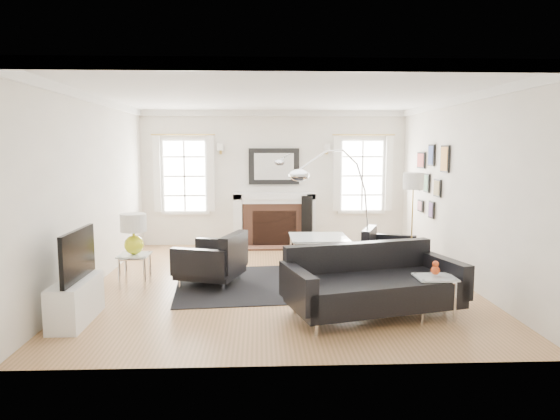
{
  "coord_description": "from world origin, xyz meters",
  "views": [
    {
      "loc": [
        -0.3,
        -7.43,
        2.01
      ],
      "look_at": [
        0.02,
        0.3,
        1.06
      ],
      "focal_mm": 32.0,
      "sensor_mm": 36.0,
      "label": 1
    }
  ],
  "objects_px": {
    "fireplace": "(274,220)",
    "gourd_lamp": "(134,231)",
    "coffee_table": "(319,238)",
    "armchair_left": "(215,261)",
    "arc_floor_lamp": "(336,208)",
    "armchair_right": "(386,252)",
    "sofa": "(371,284)"
  },
  "relations": [
    {
      "from": "fireplace",
      "to": "armchair_right",
      "type": "xyz_separation_m",
      "value": [
        1.77,
        -2.28,
        -0.21
      ]
    },
    {
      "from": "sofa",
      "to": "gourd_lamp",
      "type": "xyz_separation_m",
      "value": [
        -3.19,
        1.38,
        0.45
      ]
    },
    {
      "from": "sofa",
      "to": "armchair_right",
      "type": "xyz_separation_m",
      "value": [
        0.72,
        2.09,
        -0.04
      ]
    },
    {
      "from": "coffee_table",
      "to": "armchair_left",
      "type": "bearing_deg",
      "value": -139.3
    },
    {
      "from": "fireplace",
      "to": "arc_floor_lamp",
      "type": "bearing_deg",
      "value": -72.63
    },
    {
      "from": "armchair_right",
      "to": "arc_floor_lamp",
      "type": "relative_size",
      "value": 0.53
    },
    {
      "from": "gourd_lamp",
      "to": "sofa",
      "type": "bearing_deg",
      "value": -23.43
    },
    {
      "from": "sofa",
      "to": "armchair_left",
      "type": "distance_m",
      "value": 2.48
    },
    {
      "from": "sofa",
      "to": "arc_floor_lamp",
      "type": "distance_m",
      "value": 1.81
    },
    {
      "from": "sofa",
      "to": "armchair_left",
      "type": "bearing_deg",
      "value": 144.79
    },
    {
      "from": "armchair_left",
      "to": "coffee_table",
      "type": "xyz_separation_m",
      "value": [
        1.72,
        1.48,
        0.06
      ]
    },
    {
      "from": "armchair_left",
      "to": "gourd_lamp",
      "type": "height_order",
      "value": "gourd_lamp"
    },
    {
      "from": "gourd_lamp",
      "to": "arc_floor_lamp",
      "type": "xyz_separation_m",
      "value": [
        2.99,
        0.25,
        0.3
      ]
    },
    {
      "from": "fireplace",
      "to": "armchair_right",
      "type": "bearing_deg",
      "value": -52.23
    },
    {
      "from": "fireplace",
      "to": "armchair_left",
      "type": "height_order",
      "value": "fireplace"
    },
    {
      "from": "fireplace",
      "to": "gourd_lamp",
      "type": "distance_m",
      "value": 3.68
    },
    {
      "from": "fireplace",
      "to": "armchair_left",
      "type": "relative_size",
      "value": 1.46
    },
    {
      "from": "coffee_table",
      "to": "arc_floor_lamp",
      "type": "relative_size",
      "value": 0.49
    },
    {
      "from": "fireplace",
      "to": "coffee_table",
      "type": "xyz_separation_m",
      "value": [
        0.75,
        -1.46,
        -0.12
      ]
    },
    {
      "from": "fireplace",
      "to": "armchair_left",
      "type": "bearing_deg",
      "value": -108.32
    },
    {
      "from": "fireplace",
      "to": "gourd_lamp",
      "type": "height_order",
      "value": "fireplace"
    },
    {
      "from": "fireplace",
      "to": "sofa",
      "type": "bearing_deg",
      "value": -76.48
    },
    {
      "from": "armchair_left",
      "to": "sofa",
      "type": "bearing_deg",
      "value": -35.21
    },
    {
      "from": "arc_floor_lamp",
      "to": "gourd_lamp",
      "type": "bearing_deg",
      "value": -175.22
    },
    {
      "from": "armchair_left",
      "to": "arc_floor_lamp",
      "type": "height_order",
      "value": "arc_floor_lamp"
    },
    {
      "from": "coffee_table",
      "to": "armchair_right",
      "type": "bearing_deg",
      "value": -39.02
    },
    {
      "from": "sofa",
      "to": "armchair_right",
      "type": "distance_m",
      "value": 2.21
    },
    {
      "from": "armchair_right",
      "to": "gourd_lamp",
      "type": "bearing_deg",
      "value": -169.77
    },
    {
      "from": "coffee_table",
      "to": "gourd_lamp",
      "type": "relative_size",
      "value": 1.7
    },
    {
      "from": "armchair_right",
      "to": "sofa",
      "type": "bearing_deg",
      "value": -109.01
    },
    {
      "from": "fireplace",
      "to": "armchair_left",
      "type": "distance_m",
      "value": 3.1
    },
    {
      "from": "gourd_lamp",
      "to": "fireplace",
      "type": "bearing_deg",
      "value": 54.43
    }
  ]
}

